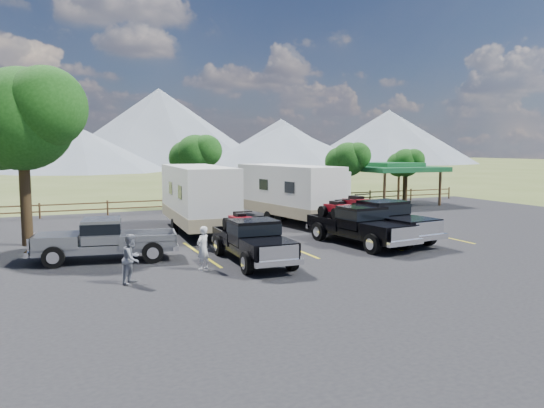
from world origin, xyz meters
name	(u,v)px	position (x,y,z in m)	size (l,w,h in m)	color
ground	(381,262)	(0.00, 0.00, 0.00)	(320.00, 320.00, 0.00)	#465423
asphalt_lot	(340,248)	(0.00, 3.00, 0.02)	(44.00, 34.00, 0.04)	black
stall_lines	(329,243)	(0.00, 4.00, 0.04)	(12.12, 5.50, 0.01)	gold
tree_big_nw	(21,119)	(-12.55, 9.03, 5.60)	(5.54, 5.18, 7.84)	black
tree_ne_a	(348,160)	(8.97, 17.01, 3.48)	(3.11, 2.92, 4.76)	black
tree_ne_b	(405,163)	(14.98, 18.01, 3.13)	(2.77, 2.59, 4.27)	black
tree_north	(195,155)	(-2.03, 19.02, 3.83)	(3.46, 3.24, 5.25)	black
rail_fence	(253,200)	(2.00, 18.50, 0.61)	(36.12, 0.12, 1.00)	brown
pavilion	(393,168)	(13.00, 17.00, 2.79)	(6.20, 6.20, 3.22)	brown
mountain_range	(60,131)	(-7.63, 105.98, 7.87)	(209.00, 71.00, 20.00)	slate
rig_left	(252,239)	(-4.60, 1.82, 0.92)	(2.08, 5.52, 1.82)	black
rig_center	(358,224)	(1.06, 3.25, 0.98)	(2.59, 6.01, 1.95)	black
rig_right	(379,219)	(2.61, 3.87, 1.05)	(2.77, 6.45, 2.09)	black
trailer_left	(198,198)	(-4.55, 9.44, 1.81)	(3.05, 9.78, 3.39)	white
trailer_center	(289,193)	(1.20, 10.81, 1.77)	(3.59, 9.58, 3.31)	white
trailer_right	(302,194)	(2.50, 11.69, 1.61)	(2.67, 8.67, 3.00)	white
pickup_silver	(106,239)	(-9.67, 4.21, 0.89)	(5.66, 2.59, 1.64)	gray
person_a	(203,248)	(-6.68, 1.30, 0.82)	(0.57, 0.37, 1.56)	silver
person_b	(132,259)	(-9.30, 0.36, 0.84)	(0.78, 0.61, 1.60)	gray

